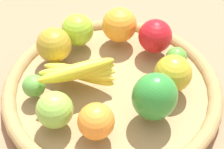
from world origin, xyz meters
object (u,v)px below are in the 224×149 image
Objects in this scene: lime_1 at (176,58)px; orange_0 at (119,25)px; apple_1 at (173,73)px; banana_bunch at (78,72)px; apple_0 at (78,30)px; lime_0 at (34,86)px; apple_4 at (55,110)px; bell_pepper at (155,97)px; apple_3 at (54,45)px; orange_1 at (96,121)px; apple_2 at (155,36)px.

orange_0 reaches higher than lime_1.
banana_bunch is at bearing -90.26° from apple_1.
lime_1 is 0.16m from orange_0.
banana_bunch is at bearing 6.12° from apple_0.
apple_4 reaches higher than lime_0.
bell_pepper reaches higher than apple_4.
apple_3 is at bearing -108.03° from apple_1.
apple_0 is 1.62× the size of lime_0.
bell_pepper is at bearing 97.37° from apple_4.
apple_3 is 0.12m from lime_0.
apple_0 reaches higher than orange_1.
orange_1 is 0.08m from apple_4.
bell_pepper reaches higher than lime_0.
apple_1 is (-0.12, 0.15, 0.00)m from orange_1.
apple_4 is (0.26, -0.12, -0.01)m from orange_0.
apple_4 is at bearing -5.27° from bell_pepper.
apple_3 is (-0.02, -0.27, 0.02)m from lime_1.
apple_2 is (-0.20, 0.02, -0.01)m from bell_pepper.
apple_4 is at bearing -106.91° from orange_1.
orange_1 is 0.89× the size of apple_0.
apple_4 is at bearing -42.22° from apple_2.
apple_3 reaches higher than apple_1.
banana_bunch is at bearing 161.30° from apple_4.
orange_0 is at bearing 155.64° from apple_4.
banana_bunch is 0.10m from apple_4.
lime_1 is 0.31m from lime_0.
bell_pepper is at bearing -22.92° from lime_1.
orange_1 is 0.19m from apple_1.
orange_0 is at bearing 117.86° from apple_3.
apple_2 is 0.30m from apple_4.
bell_pepper is 2.11× the size of lime_1.
lime_1 is 0.57× the size of orange_0.
banana_bunch is (-0.08, -0.15, -0.01)m from bell_pepper.
apple_3 reaches higher than apple_0.
apple_1 is (0.00, 0.19, 0.00)m from banana_bunch.
apple_3 reaches higher than lime_1.
lime_1 is at bearing 107.49° from lime_0.
lime_1 is 0.61× the size of apple_1.
bell_pepper is 0.17m from banana_bunch.
apple_0 is 0.98× the size of apple_1.
orange_0 reaches higher than orange_1.
orange_0 is at bearing 137.66° from lime_0.
orange_1 reaches higher than lime_1.
bell_pepper is 0.27m from apple_0.
lime_0 is at bearing -42.34° from orange_0.
lime_1 is (-0.07, 0.21, -0.01)m from banana_bunch.
apple_0 is (-0.14, -0.02, 0.00)m from banana_bunch.
bell_pepper is at bearing 78.90° from lime_0.
banana_bunch is at bearing -160.25° from orange_1.
apple_3 is at bearing 166.82° from lime_0.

